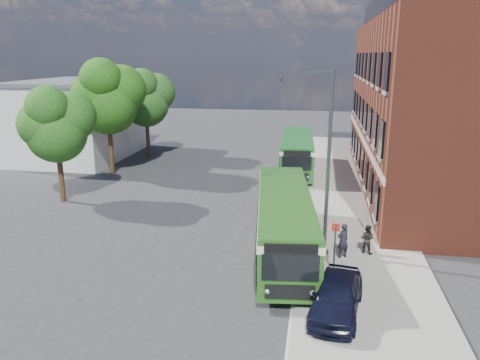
% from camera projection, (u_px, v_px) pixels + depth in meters
% --- Properties ---
extents(ground, '(120.00, 120.00, 0.00)m').
position_uv_depth(ground, '(228.00, 235.00, 25.84)').
color(ground, '#2B2B2E').
rests_on(ground, ground).
extents(pavement, '(6.00, 48.00, 0.15)m').
position_uv_depth(pavement, '(349.00, 197.00, 32.32)').
color(pavement, gray).
rests_on(pavement, ground).
extents(kerb_line, '(0.12, 48.00, 0.01)m').
position_uv_depth(kerb_line, '(305.00, 196.00, 32.83)').
color(kerb_line, beige).
rests_on(kerb_line, ground).
extents(brick_office, '(12.10, 26.00, 14.20)m').
position_uv_depth(brick_office, '(453.00, 93.00, 33.22)').
color(brick_office, maroon).
rests_on(brick_office, ground).
extents(white_building, '(9.40, 13.40, 7.30)m').
position_uv_depth(white_building, '(80.00, 119.00, 44.91)').
color(white_building, silver).
rests_on(white_building, ground).
extents(flagpole, '(0.95, 0.10, 9.00)m').
position_uv_depth(flagpole, '(111.00, 113.00, 38.93)').
color(flagpole, '#3D3F42').
rests_on(flagpole, ground).
extents(street_lamp, '(2.96, 2.38, 9.00)m').
position_uv_depth(street_lamp, '(321.00, 161.00, 21.92)').
color(street_lamp, '#3D3F42').
rests_on(street_lamp, ground).
extents(bus_stop_sign, '(0.35, 0.08, 2.52)m').
position_uv_depth(bus_stop_sign, '(335.00, 245.00, 20.56)').
color(bus_stop_sign, '#3D3F42').
rests_on(bus_stop_sign, ground).
extents(bus_front, '(3.86, 12.05, 3.02)m').
position_uv_depth(bus_front, '(284.00, 218.00, 23.10)').
color(bus_front, '#275A1A').
rests_on(bus_front, ground).
extents(bus_rear, '(3.03, 10.94, 3.02)m').
position_uv_depth(bus_rear, '(297.00, 151.00, 39.25)').
color(bus_rear, '#1A6221').
rests_on(bus_rear, ground).
extents(parked_car, '(2.38, 4.51, 1.46)m').
position_uv_depth(parked_car, '(337.00, 296.00, 17.54)').
color(parked_car, black).
rests_on(parked_car, pavement).
extents(pedestrian_a, '(0.76, 0.71, 1.73)m').
position_uv_depth(pedestrian_a, '(343.00, 241.00, 22.36)').
color(pedestrian_a, black).
rests_on(pedestrian_a, pavement).
extents(pedestrian_b, '(0.88, 0.80, 1.47)m').
position_uv_depth(pedestrian_b, '(367.00, 239.00, 22.91)').
color(pedestrian_b, black).
rests_on(pedestrian_b, pavement).
extents(tree_left, '(4.62, 4.39, 7.79)m').
position_uv_depth(tree_left, '(56.00, 124.00, 30.27)').
color(tree_left, '#392615').
rests_on(tree_left, ground).
extents(tree_mid, '(5.58, 5.31, 9.43)m').
position_uv_depth(tree_mid, '(108.00, 96.00, 37.55)').
color(tree_mid, '#392615').
rests_on(tree_mid, ground).
extents(tree_right, '(5.00, 4.76, 8.45)m').
position_uv_depth(tree_right, '(146.00, 97.00, 43.89)').
color(tree_right, '#392615').
rests_on(tree_right, ground).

